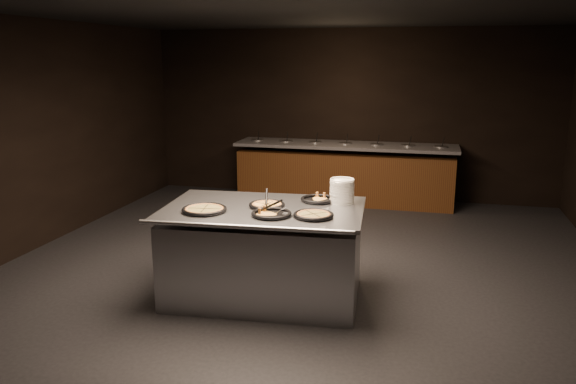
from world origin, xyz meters
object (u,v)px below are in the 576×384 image
at_px(serving_counter, 264,255).
at_px(pan_cheese_whole, 267,205).
at_px(pan_veggie_whole, 204,209).
at_px(plate_stack, 342,191).

relative_size(serving_counter, pan_cheese_whole, 5.72).
bearing_deg(pan_veggie_whole, serving_counter, 28.99).
distance_m(pan_veggie_whole, pan_cheese_whole, 0.63).
height_order(plate_stack, pan_cheese_whole, plate_stack).
bearing_deg(pan_veggie_whole, pan_cheese_whole, 30.15).
relative_size(plate_stack, pan_cheese_whole, 0.69).
height_order(serving_counter, pan_veggie_whole, pan_veggie_whole).
bearing_deg(serving_counter, pan_veggie_whole, -155.27).
xyz_separation_m(plate_stack, pan_veggie_whole, (-1.24, -0.66, -0.10)).
bearing_deg(serving_counter, plate_stack, 22.92).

